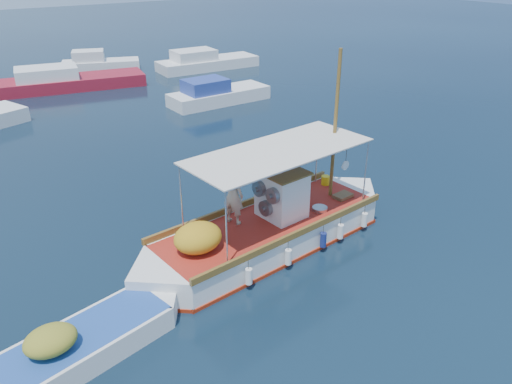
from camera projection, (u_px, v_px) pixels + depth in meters
ground at (273, 237)px, 16.82m from camera, size 160.00×160.00×0.00m
fishing_caique at (268, 231)px, 16.12m from camera, size 10.12×3.41×6.20m
dinghy at (82, 346)px, 11.80m from camera, size 5.61×2.44×1.40m
bg_boat_n at (66, 82)px, 34.31m from camera, size 10.16×4.57×1.80m
bg_boat_ne at (216, 95)px, 31.18m from camera, size 6.44×2.33×1.80m
bg_boat_e at (205, 63)px, 40.00m from camera, size 8.21×2.98×1.80m
bg_boat_far_n at (99, 64)px, 39.46m from camera, size 6.20×3.92×1.80m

